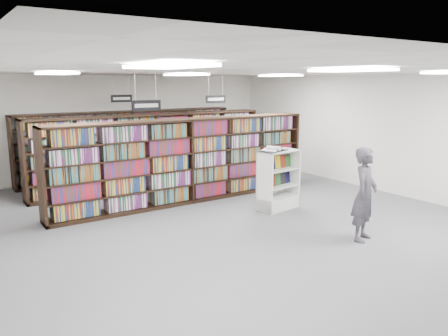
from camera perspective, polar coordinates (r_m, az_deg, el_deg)
floor at (r=9.56m, az=1.21°, el=-7.03°), size 12.00×12.00×0.00m
ceiling at (r=9.09m, az=1.29°, el=12.52°), size 10.00×12.00×0.10m
wall_back at (r=14.47m, az=-12.64°, el=5.41°), size 10.00×0.10×3.20m
wall_right at (r=12.72m, az=20.03°, el=4.24°), size 0.10×12.00×3.20m
bookshelf_row_near at (r=10.95m, az=-4.81°, el=0.95°), size 7.00×0.60×2.10m
bookshelf_row_mid at (r=12.71m, az=-9.22°, el=2.27°), size 7.00×0.60×2.10m
bookshelf_row_far at (r=14.26m, az=-12.11°, el=3.12°), size 7.00×0.60×2.10m
aisle_sign_left at (r=9.22m, az=-10.11°, el=8.17°), size 0.65×0.02×0.80m
aisle_sign_right at (r=12.42m, az=-1.09°, el=9.07°), size 0.65×0.02×0.80m
aisle_sign_center at (r=13.30m, az=-13.24°, el=8.92°), size 0.65×0.02×0.80m
troffer_front_left at (r=4.96m, az=-7.26°, el=13.10°), size 0.60×1.20×0.04m
troffer_front_center at (r=6.86m, az=16.26°, el=12.19°), size 0.60×1.20×0.04m
troffer_back_left at (r=9.68m, az=-21.03°, el=11.48°), size 0.60×1.20×0.04m
troffer_back_center at (r=10.78m, az=-4.99°, el=12.06°), size 0.60×1.20×0.04m
troffer_back_right at (r=12.52m, az=7.36°, el=11.88°), size 0.60×1.20×0.04m
endcap_display at (r=10.50m, az=6.95°, el=-2.72°), size 1.07×0.64×1.42m
open_book at (r=10.20m, az=6.55°, el=2.41°), size 0.77×0.60×0.13m
shopper at (r=8.67m, az=17.90°, el=-3.30°), size 0.77×0.65×1.80m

